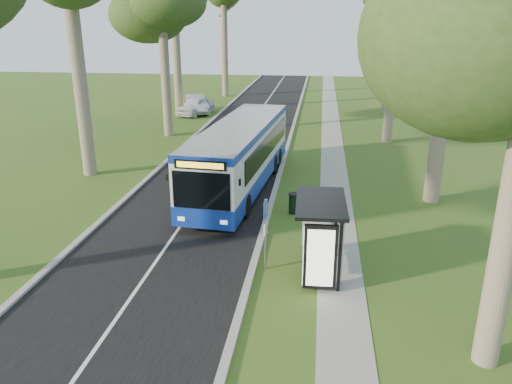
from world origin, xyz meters
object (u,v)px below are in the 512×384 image
Objects in this scene: bus at (240,156)px; car_silver at (196,104)px; litter_bin at (294,203)px; car_white at (196,106)px; bus_shelter at (324,228)px; bus_stop_sign at (266,226)px.

car_silver is (-7.45, 20.70, -0.92)m from bus.
car_white is (-10.18, 22.97, 0.31)m from litter_bin.
litter_bin is (2.91, -3.07, -1.24)m from bus.
bus_shelter reaches higher than car_silver.
car_silver is at bearing 113.54° from litter_bin.
bus_shelter reaches higher than litter_bin.
car_silver reaches higher than litter_bin.
bus_shelter is (4.18, -8.84, 0.11)m from bus.
bus_stop_sign is at bearing -70.41° from bus.
car_white is at bearing 114.95° from bus.
bus reaches higher than bus_stop_sign.
litter_bin is (0.69, 5.37, -1.13)m from bus_stop_sign.
car_white is 0.95× the size of car_silver.
car_silver is at bearing 119.62° from car_white.
bus_shelter reaches higher than bus_stop_sign.
bus is 4.92× the size of bus_stop_sign.
bus_stop_sign is 2.80× the size of litter_bin.
car_white is at bearing 118.98° from bus_stop_sign.
car_silver is at bearing 109.98° from bus_shelter.
car_white reaches higher than litter_bin.
bus is 13.79× the size of litter_bin.
bus_stop_sign is 29.89m from car_white.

